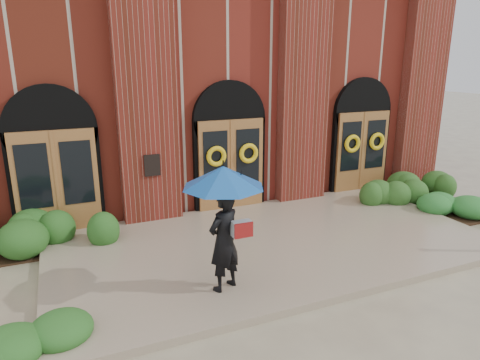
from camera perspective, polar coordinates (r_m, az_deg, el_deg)
ground at (r=10.07m, az=4.77°, el=-9.10°), size 90.00×90.00×0.00m
landing at (r=10.16m, az=4.38°, el=-8.39°), size 10.00×5.30×0.15m
church_building at (r=17.38m, az=-9.01°, el=13.24°), size 16.20×12.53×7.00m
man_with_umbrella at (r=7.49m, az=-2.17°, el=-3.32°), size 1.93×1.93×2.33m
hedge_wall_left at (r=10.95m, az=-26.28°, el=-6.35°), size 3.16×1.26×0.81m
hedge_wall_right at (r=14.11m, az=21.32°, el=-1.16°), size 2.90×1.16×0.74m
hedge_front_left at (r=7.27m, az=-26.56°, el=-19.43°), size 1.33×1.14×0.47m
hedge_front_right at (r=13.25m, az=26.03°, el=-3.17°), size 1.61×1.38×0.57m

